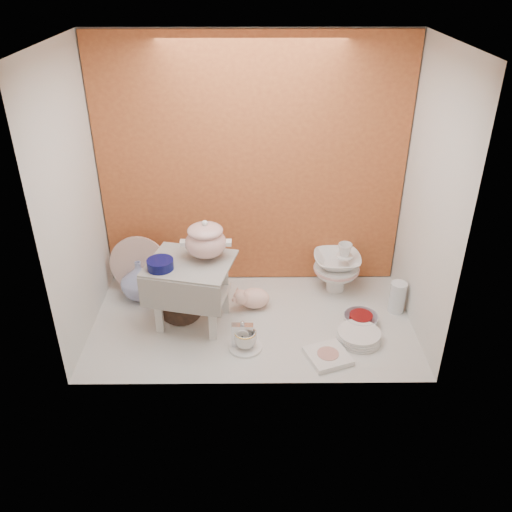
{
  "coord_description": "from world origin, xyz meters",
  "views": [
    {
      "loc": [
        -0.0,
        -2.47,
        1.84
      ],
      "look_at": [
        0.02,
        0.02,
        0.42
      ],
      "focal_mm": 37.68,
      "sensor_mm": 36.0,
      "label": 1
    }
  ],
  "objects_px": {
    "plush_pig": "(254,298)",
    "crystal_bowl": "(361,320)",
    "blue_white_vase": "(140,280)",
    "step_stool": "(192,292)",
    "mantel_clock": "(242,335)",
    "soup_tureen": "(206,239)",
    "floral_platter": "(139,265)",
    "dinner_plate_stack": "(359,336)",
    "gold_rim_teacup": "(245,339)",
    "porcelain_tower": "(337,267)"
  },
  "relations": [
    {
      "from": "step_stool",
      "to": "soup_tureen",
      "type": "bearing_deg",
      "value": 45.08
    },
    {
      "from": "porcelain_tower",
      "to": "plush_pig",
      "type": "bearing_deg",
      "value": -158.75
    },
    {
      "from": "soup_tureen",
      "to": "floral_platter",
      "type": "relative_size",
      "value": 0.73
    },
    {
      "from": "blue_white_vase",
      "to": "gold_rim_teacup",
      "type": "xyz_separation_m",
      "value": [
        0.64,
        -0.5,
        -0.06
      ]
    },
    {
      "from": "blue_white_vase",
      "to": "mantel_clock",
      "type": "xyz_separation_m",
      "value": [
        0.62,
        -0.49,
        -0.04
      ]
    },
    {
      "from": "step_stool",
      "to": "soup_tureen",
      "type": "xyz_separation_m",
      "value": [
        0.09,
        0.05,
        0.31
      ]
    },
    {
      "from": "soup_tureen",
      "to": "porcelain_tower",
      "type": "height_order",
      "value": "soup_tureen"
    },
    {
      "from": "plush_pig",
      "to": "crystal_bowl",
      "type": "xyz_separation_m",
      "value": [
        0.6,
        -0.17,
        -0.04
      ]
    },
    {
      "from": "gold_rim_teacup",
      "to": "crystal_bowl",
      "type": "distance_m",
      "value": 0.68
    },
    {
      "from": "plush_pig",
      "to": "porcelain_tower",
      "type": "bearing_deg",
      "value": 20.2
    },
    {
      "from": "plush_pig",
      "to": "porcelain_tower",
      "type": "distance_m",
      "value": 0.55
    },
    {
      "from": "dinner_plate_stack",
      "to": "crystal_bowl",
      "type": "bearing_deg",
      "value": 76.26
    },
    {
      "from": "plush_pig",
      "to": "dinner_plate_stack",
      "type": "height_order",
      "value": "plush_pig"
    },
    {
      "from": "mantel_clock",
      "to": "dinner_plate_stack",
      "type": "relative_size",
      "value": 0.69
    },
    {
      "from": "step_stool",
      "to": "soup_tureen",
      "type": "relative_size",
      "value": 1.69
    },
    {
      "from": "plush_pig",
      "to": "gold_rim_teacup",
      "type": "distance_m",
      "value": 0.38
    },
    {
      "from": "step_stool",
      "to": "plush_pig",
      "type": "height_order",
      "value": "step_stool"
    },
    {
      "from": "soup_tureen",
      "to": "blue_white_vase",
      "type": "height_order",
      "value": "soup_tureen"
    },
    {
      "from": "step_stool",
      "to": "mantel_clock",
      "type": "distance_m",
      "value": 0.38
    },
    {
      "from": "step_stool",
      "to": "crystal_bowl",
      "type": "height_order",
      "value": "step_stool"
    },
    {
      "from": "mantel_clock",
      "to": "plush_pig",
      "type": "relative_size",
      "value": 0.73
    },
    {
      "from": "blue_white_vase",
      "to": "dinner_plate_stack",
      "type": "distance_m",
      "value": 1.33
    },
    {
      "from": "gold_rim_teacup",
      "to": "dinner_plate_stack",
      "type": "xyz_separation_m",
      "value": [
        0.61,
        0.06,
        -0.03
      ]
    },
    {
      "from": "soup_tureen",
      "to": "floral_platter",
      "type": "bearing_deg",
      "value": 147.66
    },
    {
      "from": "soup_tureen",
      "to": "floral_platter",
      "type": "height_order",
      "value": "soup_tureen"
    },
    {
      "from": "soup_tureen",
      "to": "plush_pig",
      "type": "height_order",
      "value": "soup_tureen"
    },
    {
      "from": "plush_pig",
      "to": "crystal_bowl",
      "type": "distance_m",
      "value": 0.62
    },
    {
      "from": "soup_tureen",
      "to": "step_stool",
      "type": "bearing_deg",
      "value": -148.07
    },
    {
      "from": "soup_tureen",
      "to": "crystal_bowl",
      "type": "relative_size",
      "value": 1.37
    },
    {
      "from": "blue_white_vase",
      "to": "porcelain_tower",
      "type": "height_order",
      "value": "porcelain_tower"
    },
    {
      "from": "gold_rim_teacup",
      "to": "dinner_plate_stack",
      "type": "relative_size",
      "value": 0.5
    },
    {
      "from": "mantel_clock",
      "to": "plush_pig",
      "type": "xyz_separation_m",
      "value": [
        0.06,
        0.37,
        -0.02
      ]
    },
    {
      "from": "step_stool",
      "to": "crystal_bowl",
      "type": "xyz_separation_m",
      "value": [
        0.94,
        -0.04,
        -0.16
      ]
    },
    {
      "from": "step_stool",
      "to": "plush_pig",
      "type": "bearing_deg",
      "value": 33.67
    },
    {
      "from": "mantel_clock",
      "to": "crystal_bowl",
      "type": "distance_m",
      "value": 0.69
    },
    {
      "from": "mantel_clock",
      "to": "dinner_plate_stack",
      "type": "xyz_separation_m",
      "value": [
        0.63,
        0.05,
        -0.05
      ]
    },
    {
      "from": "soup_tureen",
      "to": "gold_rim_teacup",
      "type": "bearing_deg",
      "value": -54.57
    },
    {
      "from": "blue_white_vase",
      "to": "gold_rim_teacup",
      "type": "height_order",
      "value": "blue_white_vase"
    },
    {
      "from": "plush_pig",
      "to": "floral_platter",
      "type": "bearing_deg",
      "value": 162.82
    },
    {
      "from": "step_stool",
      "to": "soup_tureen",
      "type": "height_order",
      "value": "soup_tureen"
    },
    {
      "from": "blue_white_vase",
      "to": "mantel_clock",
      "type": "relative_size",
      "value": 1.44
    },
    {
      "from": "step_stool",
      "to": "mantel_clock",
      "type": "height_order",
      "value": "step_stool"
    },
    {
      "from": "blue_white_vase",
      "to": "step_stool",
      "type": "bearing_deg",
      "value": -36.38
    },
    {
      "from": "mantel_clock",
      "to": "crystal_bowl",
      "type": "height_order",
      "value": "mantel_clock"
    },
    {
      "from": "gold_rim_teacup",
      "to": "dinner_plate_stack",
      "type": "height_order",
      "value": "gold_rim_teacup"
    },
    {
      "from": "blue_white_vase",
      "to": "mantel_clock",
      "type": "bearing_deg",
      "value": -38.13
    },
    {
      "from": "gold_rim_teacup",
      "to": "crystal_bowl",
      "type": "bearing_deg",
      "value": 17.26
    },
    {
      "from": "dinner_plate_stack",
      "to": "mantel_clock",
      "type": "bearing_deg",
      "value": -175.27
    },
    {
      "from": "soup_tureen",
      "to": "dinner_plate_stack",
      "type": "height_order",
      "value": "soup_tureen"
    },
    {
      "from": "soup_tureen",
      "to": "gold_rim_teacup",
      "type": "xyz_separation_m",
      "value": [
        0.21,
        -0.3,
        -0.44
      ]
    }
  ]
}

